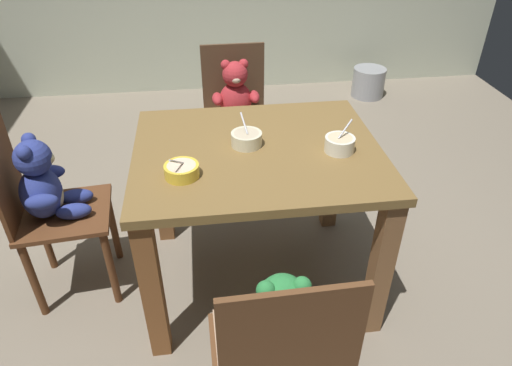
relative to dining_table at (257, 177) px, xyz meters
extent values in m
cube|color=gray|center=(0.00, 0.00, -0.63)|extent=(5.20, 5.20, 0.04)
cube|color=brown|center=(0.00, 0.00, 0.13)|extent=(1.05, 0.87, 0.04)
cube|color=brown|center=(-0.47, -0.38, -0.25)|extent=(0.08, 0.08, 0.72)
cube|color=brown|center=(0.47, -0.38, -0.25)|extent=(0.08, 0.08, 0.72)
cube|color=brown|center=(-0.47, 0.38, -0.25)|extent=(0.08, 0.08, 0.72)
cube|color=brown|center=(0.47, 0.38, -0.25)|extent=(0.08, 0.08, 0.72)
cube|color=brown|center=(-0.04, -0.78, -0.16)|extent=(0.42, 0.38, 0.02)
cube|color=brown|center=(-0.04, -0.96, 0.08)|extent=(0.38, 0.03, 0.47)
cylinder|color=brown|center=(0.13, -0.62, -0.39)|extent=(0.04, 0.04, 0.43)
cylinder|color=brown|center=(-0.22, -0.63, -0.39)|extent=(0.04, 0.04, 0.43)
cube|color=tan|center=(-0.04, -0.78, -0.14)|extent=(0.39, 0.35, 0.04)
ellipsoid|color=#2D803F|center=(-0.04, -0.85, -0.01)|extent=(0.20, 0.17, 0.22)
ellipsoid|color=#DBB68B|center=(-0.04, -0.80, -0.02)|extent=(0.11, 0.06, 0.13)
sphere|color=#2D803F|center=(-0.04, -0.84, 0.16)|extent=(0.14, 0.14, 0.14)
ellipsoid|color=#DBB68B|center=(-0.04, -0.79, 0.15)|extent=(0.06, 0.05, 0.04)
sphere|color=#2D803F|center=(0.01, -0.85, 0.21)|extent=(0.05, 0.05, 0.05)
sphere|color=#2D803F|center=(-0.09, -0.85, 0.21)|extent=(0.05, 0.05, 0.05)
ellipsoid|color=#2D803F|center=(0.07, -0.82, 0.02)|extent=(0.06, 0.13, 0.06)
ellipsoid|color=#2D803F|center=(-0.15, -0.83, 0.02)|extent=(0.06, 0.13, 0.06)
ellipsoid|color=#2D803F|center=(0.01, -0.73, -0.08)|extent=(0.07, 0.15, 0.07)
ellipsoid|color=#2D803F|center=(-0.10, -0.73, -0.08)|extent=(0.07, 0.15, 0.07)
cube|color=#4A3422|center=(-0.02, 0.78, -0.16)|extent=(0.42, 0.39, 0.02)
cube|color=#4A3422|center=(-0.02, 0.97, 0.07)|extent=(0.38, 0.02, 0.45)
cylinder|color=#4A3422|center=(-0.19, 0.62, -0.39)|extent=(0.04, 0.04, 0.43)
cylinder|color=#4A3422|center=(0.16, 0.63, -0.39)|extent=(0.04, 0.04, 0.43)
cylinder|color=#4A3422|center=(-0.20, 0.94, -0.39)|extent=(0.04, 0.04, 0.43)
cylinder|color=#4A3422|center=(0.15, 0.95, -0.39)|extent=(0.04, 0.04, 0.43)
cube|color=tan|center=(-0.02, 0.78, -0.14)|extent=(0.38, 0.36, 0.04)
ellipsoid|color=#AE2B31|center=(-0.02, 0.85, -0.01)|extent=(0.20, 0.17, 0.22)
ellipsoid|color=beige|center=(-0.02, 0.80, -0.02)|extent=(0.11, 0.06, 0.13)
sphere|color=#AE2B31|center=(-0.02, 0.84, 0.16)|extent=(0.15, 0.15, 0.15)
ellipsoid|color=beige|center=(-0.02, 0.79, 0.15)|extent=(0.06, 0.05, 0.04)
sphere|color=#AE2B31|center=(-0.07, 0.85, 0.22)|extent=(0.06, 0.06, 0.06)
sphere|color=#AE2B31|center=(0.03, 0.85, 0.22)|extent=(0.06, 0.06, 0.06)
ellipsoid|color=#AE2B31|center=(-0.13, 0.83, 0.02)|extent=(0.06, 0.13, 0.06)
ellipsoid|color=#AE2B31|center=(0.09, 0.83, 0.02)|extent=(0.06, 0.13, 0.06)
ellipsoid|color=#AE2B31|center=(-0.07, 0.73, -0.08)|extent=(0.07, 0.15, 0.07)
ellipsoid|color=#AE2B31|center=(0.04, 0.74, -0.08)|extent=(0.07, 0.15, 0.07)
cube|color=brown|center=(-0.88, 0.06, -0.16)|extent=(0.43, 0.41, 0.02)
cube|color=brown|center=(-1.06, 0.04, 0.08)|extent=(0.05, 0.35, 0.46)
cylinder|color=brown|center=(-0.69, -0.08, -0.39)|extent=(0.04, 0.04, 0.43)
cylinder|color=brown|center=(-0.72, 0.24, -0.39)|extent=(0.04, 0.04, 0.43)
cylinder|color=brown|center=(-1.03, -0.11, -0.39)|extent=(0.04, 0.04, 0.43)
cylinder|color=brown|center=(-1.06, 0.20, -0.39)|extent=(0.04, 0.04, 0.43)
ellipsoid|color=navy|center=(-0.94, 0.06, -0.04)|extent=(0.19, 0.22, 0.24)
ellipsoid|color=beige|center=(-0.89, 0.06, -0.05)|extent=(0.07, 0.12, 0.14)
sphere|color=navy|center=(-0.93, 0.06, 0.14)|extent=(0.15, 0.15, 0.15)
ellipsoid|color=beige|center=(-0.88, 0.06, 0.13)|extent=(0.06, 0.07, 0.05)
sphere|color=navy|center=(-0.94, 0.00, 0.20)|extent=(0.06, 0.06, 0.06)
sphere|color=navy|center=(-0.95, 0.11, 0.20)|extent=(0.06, 0.06, 0.06)
ellipsoid|color=navy|center=(-0.91, -0.06, -0.01)|extent=(0.14, 0.08, 0.07)
ellipsoid|color=navy|center=(-0.93, 0.17, -0.01)|extent=(0.14, 0.08, 0.07)
ellipsoid|color=navy|center=(-0.82, 0.01, -0.12)|extent=(0.16, 0.09, 0.07)
ellipsoid|color=navy|center=(-0.83, 0.12, -0.12)|extent=(0.16, 0.09, 0.07)
cylinder|color=beige|center=(-0.04, 0.04, 0.18)|extent=(0.13, 0.13, 0.06)
cylinder|color=beige|center=(-0.04, 0.04, 0.15)|extent=(0.07, 0.07, 0.01)
cylinder|color=#C2B192|center=(-0.04, 0.04, 0.20)|extent=(0.11, 0.11, 0.01)
cylinder|color=#BCBCC1|center=(-0.05, 0.06, 0.24)|extent=(0.03, 0.09, 0.07)
ellipsoid|color=#BCBCC1|center=(-0.04, 0.03, 0.20)|extent=(0.03, 0.04, 0.01)
cylinder|color=white|center=(0.34, -0.06, 0.18)|extent=(0.13, 0.13, 0.06)
cylinder|color=white|center=(0.34, -0.06, 0.15)|extent=(0.07, 0.07, 0.01)
cylinder|color=beige|center=(0.34, -0.06, 0.21)|extent=(0.10, 0.10, 0.01)
cylinder|color=#BCBCC1|center=(0.36, -0.05, 0.24)|extent=(0.07, 0.06, 0.06)
ellipsoid|color=#BCBCC1|center=(0.33, -0.07, 0.20)|extent=(0.04, 0.04, 0.01)
cylinder|color=yellow|center=(-0.32, -0.17, 0.17)|extent=(0.14, 0.14, 0.05)
cylinder|color=yellow|center=(-0.32, -0.17, 0.15)|extent=(0.07, 0.07, 0.01)
cylinder|color=beige|center=(-0.32, -0.17, 0.20)|extent=(0.11, 0.11, 0.01)
cylinder|color=#BCBCC1|center=(-0.33, -0.20, 0.23)|extent=(0.05, 0.09, 0.07)
ellipsoid|color=#BCBCC1|center=(-0.31, -0.17, 0.19)|extent=(0.03, 0.04, 0.01)
cylinder|color=#93969B|center=(1.31, 2.15, -0.48)|extent=(0.29, 0.29, 0.26)
camera|label=1|loc=(-0.22, -1.68, 1.12)|focal=32.17mm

